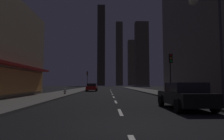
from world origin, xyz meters
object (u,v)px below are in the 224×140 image
at_px(fire_hydrant_far_left, 65,91).
at_px(traffic_light_near_right, 171,65).
at_px(car_parked_near, 184,96).
at_px(street_lamp_right, 207,23).
at_px(car_parked_far, 92,87).
at_px(traffic_light_far_left, 87,76).

relative_size(fire_hydrant_far_left, traffic_light_near_right, 0.16).
bearing_deg(car_parked_near, fire_hydrant_far_left, 125.89).
xyz_separation_m(traffic_light_near_right, street_lamp_right, (-0.12, -7.05, 1.87)).
bearing_deg(car_parked_far, fire_hydrant_far_left, -100.98).
bearing_deg(fire_hydrant_far_left, car_parked_far, 79.02).
relative_size(car_parked_far, traffic_light_near_right, 1.01).
bearing_deg(car_parked_near, traffic_light_near_right, 76.22).
bearing_deg(car_parked_near, traffic_light_far_left, 104.80).
bearing_deg(car_parked_far, traffic_light_near_right, -62.17).
xyz_separation_m(fire_hydrant_far_left, traffic_light_near_right, (11.40, -5.38, 2.74)).
xyz_separation_m(car_parked_near, traffic_light_near_right, (1.90, 7.75, 2.45)).
xyz_separation_m(car_parked_far, traffic_light_far_left, (-1.90, 9.45, 2.45)).
bearing_deg(car_parked_near, car_parked_far, 106.07).
bearing_deg(car_parked_far, street_lamp_right, -69.71).
distance_m(car_parked_far, street_lamp_right, 26.25).
bearing_deg(car_parked_far, traffic_light_far_left, 101.36).
relative_size(car_parked_near, car_parked_far, 1.00).
distance_m(car_parked_far, traffic_light_near_right, 19.65).
height_order(car_parked_far, fire_hydrant_far_left, car_parked_far).
bearing_deg(traffic_light_near_right, car_parked_far, 117.83).
height_order(traffic_light_near_right, street_lamp_right, street_lamp_right).
height_order(fire_hydrant_far_left, traffic_light_far_left, traffic_light_far_left).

